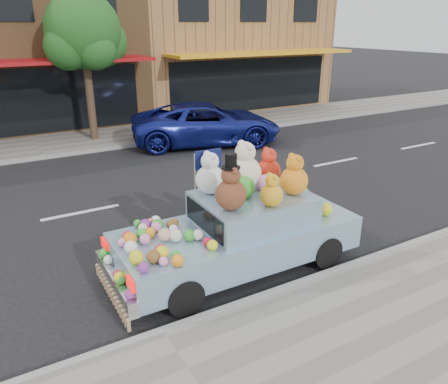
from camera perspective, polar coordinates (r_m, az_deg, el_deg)
ground at (r=10.78m, az=-18.17°, el=-2.58°), size 120.00×120.00×0.00m
far_sidewalk at (r=16.89m, az=-23.10°, el=5.47°), size 60.00×3.00×0.12m
near_kerb at (r=6.53m, az=-8.00°, el=-17.75°), size 60.00×0.12×0.13m
far_kerb at (r=15.44m, az=-22.32°, el=4.25°), size 60.00×0.12×0.13m
storefront_mid at (r=21.84m, az=-26.63°, el=17.78°), size 10.00×9.80×7.30m
storefront_right at (r=24.74m, az=-1.61°, el=20.02°), size 10.00×9.80×7.30m
street_tree at (r=16.78m, az=-17.82°, el=18.70°), size 3.00×2.70×5.22m
car_blue at (r=16.02m, az=-2.30°, el=8.91°), size 5.85×3.96×1.49m
art_car at (r=7.71m, az=1.97°, el=-4.44°), size 4.50×1.80×2.28m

